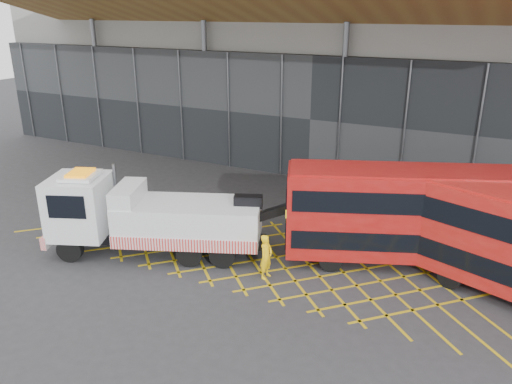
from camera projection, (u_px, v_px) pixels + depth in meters
The scene contains 6 objects.
ground_plane at pixel (189, 237), 24.94m from camera, with size 120.00×120.00×0.00m, color #2D2D30.
road_markings at pixel (261, 253), 23.26m from camera, with size 24.76×7.16×0.01m.
construction_building at pixel (346, 34), 36.45m from camera, with size 55.00×23.97×18.00m.
recovery_truck at pixel (147, 216), 22.72m from camera, with size 11.12×6.11×3.98m.
bus_towed at pixel (411, 212), 21.63m from camera, with size 10.89×6.28×4.38m.
worker at pixel (266, 257), 20.88m from camera, with size 0.71×0.47×1.95m, color yellow.
Camera 1 is at (13.15, -18.71, 10.75)m, focal length 35.00 mm.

